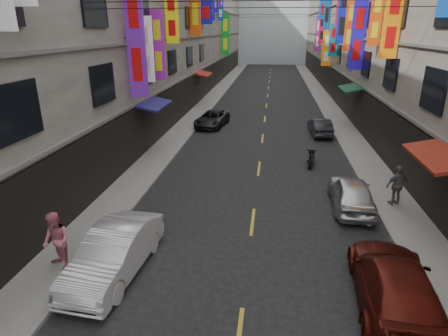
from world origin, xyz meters
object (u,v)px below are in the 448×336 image
(car_right_far, at_px, (320,127))
(pedestrian_rfar, at_px, (398,185))
(car_left_mid, at_px, (114,252))
(scooter_far_right, at_px, (311,157))
(pedestrian_lfar, at_px, (56,241))
(car_right_near, at_px, (394,285))
(car_left_far, at_px, (212,119))
(car_right_mid, at_px, (351,193))

(car_right_far, height_order, pedestrian_rfar, pedestrian_rfar)
(car_right_far, bearing_deg, car_left_mid, 61.58)
(scooter_far_right, height_order, pedestrian_lfar, pedestrian_lfar)
(scooter_far_right, xyz_separation_m, pedestrian_lfar, (-8.59, -10.87, 0.60))
(car_left_mid, xyz_separation_m, car_right_near, (8.00, -0.48, -0.02))
(scooter_far_right, distance_m, car_left_far, 10.54)
(car_right_near, xyz_separation_m, car_right_far, (0.00, 17.75, -0.12))
(car_left_far, bearing_deg, scooter_far_right, -42.12)
(scooter_far_right, height_order, car_right_near, car_right_near)
(scooter_far_right, xyz_separation_m, pedestrian_rfar, (3.06, -4.85, 0.54))
(car_left_mid, relative_size, car_left_far, 1.04)
(car_right_near, relative_size, pedestrian_rfar, 2.82)
(car_right_mid, height_order, pedestrian_lfar, pedestrian_lfar)
(car_right_mid, bearing_deg, car_right_far, -88.26)
(scooter_far_right, relative_size, pedestrian_rfar, 1.03)
(scooter_far_right, bearing_deg, pedestrian_rfar, 132.09)
(car_left_far, relative_size, pedestrian_rfar, 2.45)
(car_left_far, bearing_deg, pedestrian_lfar, -87.84)
(car_right_near, bearing_deg, scooter_far_right, -79.76)
(scooter_far_right, xyz_separation_m, car_right_mid, (1.17, -5.17, 0.23))
(car_right_far, distance_m, pedestrian_rfar, 11.52)
(car_left_far, distance_m, pedestrian_lfar, 18.98)
(scooter_far_right, bearing_deg, car_left_far, -39.76)
(car_left_far, height_order, pedestrian_rfar, pedestrian_rfar)
(car_left_mid, height_order, car_right_mid, car_left_mid)
(pedestrian_lfar, bearing_deg, car_left_far, 118.29)
(scooter_far_right, distance_m, car_left_mid, 12.75)
(car_right_far, relative_size, pedestrian_lfar, 1.94)
(pedestrian_lfar, relative_size, pedestrian_rfar, 1.07)
(scooter_far_right, relative_size, car_left_mid, 0.41)
(scooter_far_right, height_order, car_left_mid, car_left_mid)
(car_right_far, distance_m, pedestrian_lfar, 19.94)
(car_right_mid, xyz_separation_m, car_right_far, (0.00, 11.67, -0.08))
(pedestrian_rfar, bearing_deg, pedestrian_lfar, 8.62)
(car_left_mid, distance_m, pedestrian_lfar, 1.80)
(car_right_far, bearing_deg, scooter_far_right, 76.22)
(car_right_near, height_order, pedestrian_lfar, pedestrian_lfar)
(car_right_near, distance_m, car_right_mid, 6.07)
(car_left_far, xyz_separation_m, car_right_mid, (8.00, -13.19, 0.08))
(car_left_mid, height_order, car_left_far, car_left_mid)
(scooter_far_right, bearing_deg, car_left_mid, 67.46)
(car_right_near, xyz_separation_m, car_right_mid, (0.00, 6.07, -0.04))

